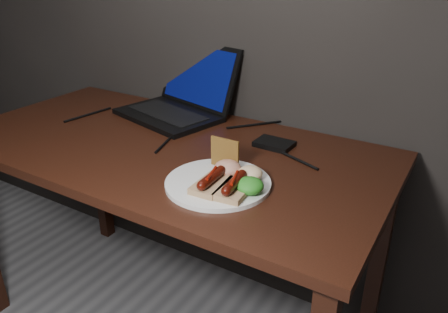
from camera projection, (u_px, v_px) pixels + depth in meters
desk at (165, 169)px, 1.41m from camera, size 1.40×0.70×0.75m
laptop at (180, 100)px, 1.61m from camera, size 0.44×0.40×0.25m
hard_drive at (274, 144)px, 1.36m from camera, size 0.12×0.08×0.02m
desk_cables at (193, 131)px, 1.46m from camera, size 0.91×0.46×0.01m
plate at (218, 183)px, 1.13m from camera, size 0.34×0.34×0.01m
bread_sausage_center at (212, 182)px, 1.09m from camera, size 0.07×0.12×0.04m
bread_sausage_right at (234, 187)px, 1.06m from camera, size 0.08×0.12×0.04m
crispbread at (225, 153)px, 1.18m from camera, size 0.08×0.01×0.08m
salad_greens at (250, 186)px, 1.06m from camera, size 0.07×0.07×0.04m
salsa_mound at (227, 168)px, 1.15m from camera, size 0.07×0.07×0.04m
coleslaw_mound at (250, 173)px, 1.13m from camera, size 0.06×0.06×0.04m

